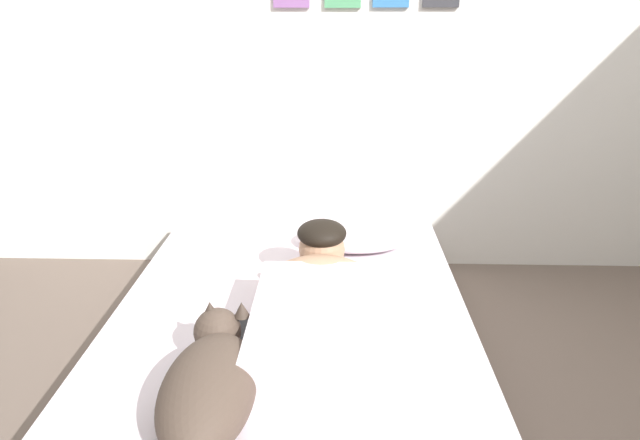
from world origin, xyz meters
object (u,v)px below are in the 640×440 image
Objects in this scene: pillow at (355,236)px; bed at (292,355)px; coffee_cup at (320,263)px; cell_phone at (244,329)px; person_lying at (319,303)px; dog at (210,382)px.

bed is at bearing -113.07° from pillow.
coffee_cup is 0.55m from cell_phone.
person_lying is at bearing -101.54° from pillow.
coffee_cup is at bearing 73.82° from bed.
pillow is 0.90× the size of dog.
pillow is at bearing 60.51° from cell_phone.
bed is 2.26× the size of person_lying.
person_lying is 0.47m from coffee_cup.
dog reaches higher than bed.
person_lying is at bearing -88.90° from coffee_cup.
pillow is 0.74m from person_lying.
bed is 3.62× the size of dog.
person_lying is 1.60× the size of dog.
dog is at bearing -93.03° from cell_phone.
person_lying is at bearing -47.05° from bed.
coffee_cup is (-0.01, 0.46, -0.07)m from person_lying.
dog is (-0.18, -0.55, 0.30)m from bed.
dog reaches higher than coffee_cup.
pillow reaches higher than bed.
coffee_cup is at bearing -121.39° from pillow.
dog is 4.60× the size of coffee_cup.
dog is (-0.44, -1.15, 0.05)m from pillow.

